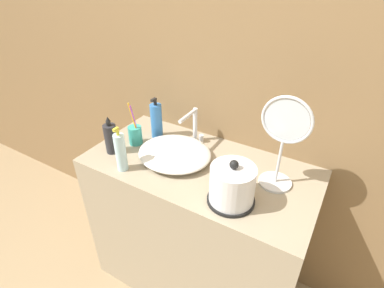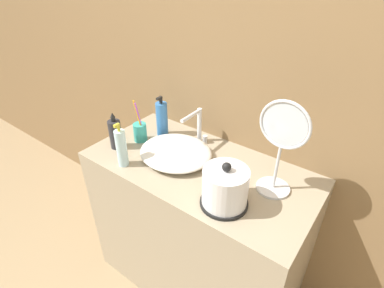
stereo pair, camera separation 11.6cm
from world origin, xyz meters
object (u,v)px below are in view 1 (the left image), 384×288
lotion_bottle (156,121)px  vanity_mirror (283,138)px  shampoo_bottle (121,152)px  mouthwash_bottle (111,138)px  toothbrush_cup (135,135)px  electric_kettle (232,186)px  faucet (194,124)px

lotion_bottle → vanity_mirror: size_ratio=0.55×
shampoo_bottle → mouthwash_bottle: shampoo_bottle is taller
shampoo_bottle → lotion_bottle: bearing=96.7°
mouthwash_bottle → vanity_mirror: size_ratio=0.48×
shampoo_bottle → mouthwash_bottle: bearing=149.2°
toothbrush_cup → lotion_bottle: 0.13m
toothbrush_cup → vanity_mirror: 0.71m
toothbrush_cup → lotion_bottle: toothbrush_cup is taller
electric_kettle → mouthwash_bottle: (-0.62, 0.02, 0.00)m
lotion_bottle → vanity_mirror: 0.65m
shampoo_bottle → mouthwash_bottle: size_ratio=1.12×
electric_kettle → lotion_bottle: (-0.52, 0.25, 0.02)m
faucet → lotion_bottle: 0.20m
lotion_bottle → electric_kettle: bearing=-25.3°
faucet → mouthwash_bottle: bearing=-137.4°
toothbrush_cup → mouthwash_bottle: bearing=-112.8°
faucet → shampoo_bottle: bearing=-114.2°
toothbrush_cup → electric_kettle: bearing=-13.5°
lotion_bottle → shampoo_bottle: (0.04, -0.30, -0.00)m
lotion_bottle → vanity_mirror: bearing=-5.2°
faucet → vanity_mirror: vanity_mirror is taller
electric_kettle → mouthwash_bottle: size_ratio=1.02×
shampoo_bottle → electric_kettle: bearing=6.4°
lotion_bottle → shampoo_bottle: lotion_bottle is taller
electric_kettle → vanity_mirror: 0.26m
faucet → mouthwash_bottle: size_ratio=0.95×
electric_kettle → toothbrush_cup: 0.59m
shampoo_bottle → vanity_mirror: 0.66m
toothbrush_cup → mouthwash_bottle: 0.12m
faucet → electric_kettle: bearing=-41.3°
toothbrush_cup → vanity_mirror: (0.68, 0.05, 0.17)m
lotion_bottle → mouthwash_bottle: bearing=-113.9°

